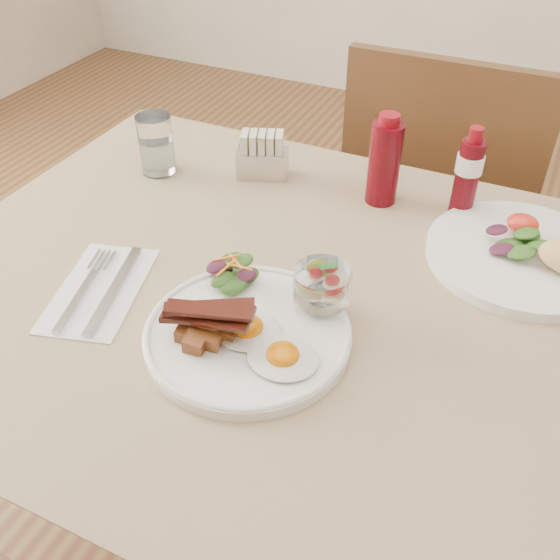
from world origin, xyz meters
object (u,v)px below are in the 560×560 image
(hot_sauce_bottle, at_px, (468,174))
(chair_far, at_px, (437,212))
(ketchup_bottle, at_px, (384,162))
(sugar_caddy, at_px, (263,157))
(water_glass, at_px, (157,148))
(fruit_cup, at_px, (322,285))
(table, at_px, (345,351))
(second_plate, at_px, (537,255))
(main_plate, at_px, (248,335))

(hot_sauce_bottle, bearing_deg, chair_far, 104.32)
(chair_far, height_order, ketchup_bottle, chair_far)
(chair_far, bearing_deg, sugar_caddy, -126.66)
(chair_far, height_order, water_glass, chair_far)
(ketchup_bottle, height_order, water_glass, ketchup_bottle)
(fruit_cup, relative_size, ketchup_bottle, 0.49)
(fruit_cup, height_order, hot_sauce_bottle, hot_sauce_bottle)
(table, height_order, chair_far, chair_far)
(table, relative_size, second_plate, 4.22)
(fruit_cup, bearing_deg, chair_far, 87.62)
(ketchup_bottle, relative_size, hot_sauce_bottle, 1.03)
(hot_sauce_bottle, bearing_deg, water_glass, -170.05)
(table, xyz_separation_m, hot_sauce_bottle, (0.09, 0.32, 0.17))
(table, xyz_separation_m, water_glass, (-0.47, 0.22, 0.14))
(fruit_cup, bearing_deg, ketchup_bottle, 93.57)
(table, distance_m, sugar_caddy, 0.42)
(main_plate, distance_m, ketchup_bottle, 0.42)
(table, height_order, hot_sauce_bottle, hot_sauce_bottle)
(chair_far, xyz_separation_m, second_plate, (0.23, -0.45, 0.25))
(main_plate, xyz_separation_m, water_glass, (-0.37, 0.34, 0.04))
(second_plate, xyz_separation_m, water_glass, (-0.69, 0.00, 0.03))
(second_plate, xyz_separation_m, sugar_caddy, (-0.51, 0.07, 0.02))
(chair_far, height_order, hot_sauce_bottle, chair_far)
(fruit_cup, xyz_separation_m, hot_sauce_bottle, (0.12, 0.35, 0.02))
(table, bearing_deg, second_plate, 43.43)
(second_plate, bearing_deg, fruit_cup, -135.51)
(main_plate, xyz_separation_m, fruit_cup, (0.07, 0.08, 0.05))
(water_glass, bearing_deg, table, -25.12)
(main_plate, bearing_deg, hot_sauce_bottle, 66.36)
(fruit_cup, distance_m, ketchup_bottle, 0.34)
(fruit_cup, height_order, second_plate, fruit_cup)
(main_plate, distance_m, hot_sauce_bottle, 0.48)
(main_plate, distance_m, water_glass, 0.50)
(chair_far, relative_size, second_plate, 2.95)
(sugar_caddy, bearing_deg, hot_sauce_bottle, -16.47)
(chair_far, distance_m, second_plate, 0.56)
(chair_far, distance_m, main_plate, 0.82)
(fruit_cup, bearing_deg, main_plate, -131.69)
(fruit_cup, relative_size, second_plate, 0.25)
(second_plate, height_order, hot_sauce_bottle, hot_sauce_bottle)
(fruit_cup, xyz_separation_m, ketchup_bottle, (-0.02, 0.33, 0.02))
(water_glass, bearing_deg, second_plate, -0.31)
(table, relative_size, fruit_cup, 16.66)
(fruit_cup, distance_m, hot_sauce_bottle, 0.37)
(sugar_caddy, bearing_deg, table, -66.77)
(fruit_cup, xyz_separation_m, second_plate, (0.26, 0.25, -0.04))
(fruit_cup, relative_size, water_glass, 0.71)
(hot_sauce_bottle, relative_size, water_glass, 1.42)
(ketchup_bottle, xyz_separation_m, hot_sauce_bottle, (0.14, 0.02, 0.00))
(chair_far, distance_m, water_glass, 0.70)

